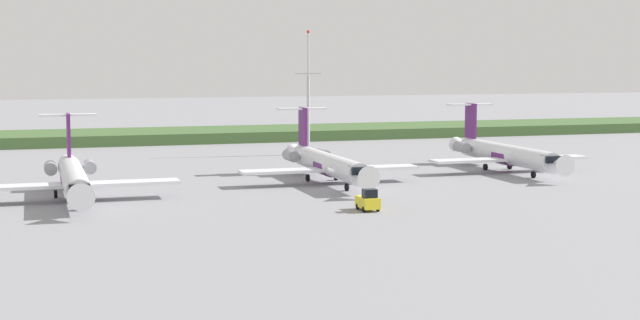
{
  "coord_description": "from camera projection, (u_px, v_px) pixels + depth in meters",
  "views": [
    {
      "loc": [
        -34.4,
        -105.23,
        15.36
      ],
      "look_at": [
        0.0,
        4.98,
        3.0
      ],
      "focal_mm": 52.34,
      "sensor_mm": 36.0,
      "label": 1
    }
  ],
  "objects": [
    {
      "name": "safety_cone_front_marker",
      "position": [
        358.0,
        204.0,
        98.21
      ],
      "size": [
        0.44,
        0.44,
        0.55
      ],
      "primitive_type": "cone",
      "color": "orange",
      "rests_on": "ground"
    },
    {
      "name": "antenna_mast",
      "position": [
        308.0,
        103.0,
        151.45
      ],
      "size": [
        4.4,
        0.5,
        20.22
      ],
      "color": "#B2B2B7",
      "rests_on": "ground"
    },
    {
      "name": "regional_jet_third",
      "position": [
        504.0,
        153.0,
        129.57
      ],
      "size": [
        22.81,
        31.0,
        9.0
      ],
      "color": "silver",
      "rests_on": "ground"
    },
    {
      "name": "ground_plane",
      "position": [
        271.0,
        163.0,
        140.19
      ],
      "size": [
        500.0,
        500.0,
        0.0
      ],
      "primitive_type": "plane",
      "color": "gray"
    },
    {
      "name": "regional_jet_nearest",
      "position": [
        73.0,
        177.0,
        103.07
      ],
      "size": [
        22.81,
        31.0,
        9.0
      ],
      "color": "silver",
      "rests_on": "ground"
    },
    {
      "name": "baggage_tug",
      "position": [
        368.0,
        201.0,
        95.59
      ],
      "size": [
        1.72,
        3.2,
        2.3
      ],
      "color": "yellow",
      "rests_on": "ground"
    },
    {
      "name": "grass_berm",
      "position": [
        215.0,
        134.0,
        181.31
      ],
      "size": [
        320.0,
        20.0,
        2.01
      ],
      "primitive_type": "cube",
      "color": "#426033",
      "rests_on": "ground"
    },
    {
      "name": "regional_jet_second",
      "position": [
        326.0,
        163.0,
        117.5
      ],
      "size": [
        22.81,
        31.0,
        9.0
      ],
      "color": "silver",
      "rests_on": "ground"
    }
  ]
}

